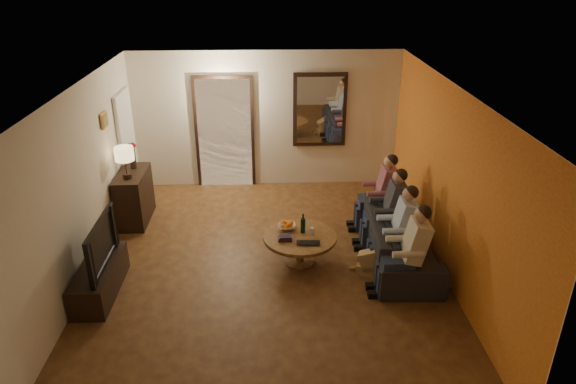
{
  "coord_description": "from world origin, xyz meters",
  "views": [
    {
      "loc": [
        0.04,
        -6.37,
        4.14
      ],
      "look_at": [
        0.3,
        0.3,
        1.05
      ],
      "focal_mm": 32.0,
      "sensor_mm": 36.0,
      "label": 1
    }
  ],
  "objects_px": {
    "table_lamp": "(125,163)",
    "laptop": "(308,245)",
    "coffee_table": "(300,249)",
    "bowl": "(287,227)",
    "dresser": "(134,197)",
    "wine_bottle": "(303,223)",
    "tv": "(93,244)",
    "dog": "(375,258)",
    "person_c": "(390,212)",
    "person_b": "(399,232)",
    "sofa": "(399,237)",
    "tv_stand": "(100,279)",
    "person_d": "(382,195)",
    "person_a": "(410,254)"
  },
  "relations": [
    {
      "from": "tv_stand",
      "to": "person_b",
      "type": "relative_size",
      "value": 1.06
    },
    {
      "from": "tv_stand",
      "to": "person_d",
      "type": "bearing_deg",
      "value": 21.78
    },
    {
      "from": "tv",
      "to": "bowl",
      "type": "distance_m",
      "value": 2.69
    },
    {
      "from": "person_b",
      "to": "bowl",
      "type": "height_order",
      "value": "person_b"
    },
    {
      "from": "bowl",
      "to": "sofa",
      "type": "bearing_deg",
      "value": -4.09
    },
    {
      "from": "dresser",
      "to": "person_b",
      "type": "xyz_separation_m",
      "value": [
        4.1,
        -1.65,
        0.16
      ]
    },
    {
      "from": "tv",
      "to": "bowl",
      "type": "height_order",
      "value": "tv"
    },
    {
      "from": "sofa",
      "to": "laptop",
      "type": "distance_m",
      "value": 1.44
    },
    {
      "from": "table_lamp",
      "to": "bowl",
      "type": "distance_m",
      "value": 2.81
    },
    {
      "from": "person_d",
      "to": "laptop",
      "type": "relative_size",
      "value": 3.65
    },
    {
      "from": "person_b",
      "to": "wine_bottle",
      "type": "distance_m",
      "value": 1.37
    },
    {
      "from": "dresser",
      "to": "wine_bottle",
      "type": "height_order",
      "value": "dresser"
    },
    {
      "from": "coffee_table",
      "to": "bowl",
      "type": "xyz_separation_m",
      "value": [
        -0.18,
        0.22,
        0.26
      ]
    },
    {
      "from": "table_lamp",
      "to": "laptop",
      "type": "bearing_deg",
      "value": -28.28
    },
    {
      "from": "dresser",
      "to": "laptop",
      "type": "height_order",
      "value": "dresser"
    },
    {
      "from": "table_lamp",
      "to": "coffee_table",
      "type": "bearing_deg",
      "value": -24.45
    },
    {
      "from": "tv",
      "to": "dog",
      "type": "relative_size",
      "value": 2.02
    },
    {
      "from": "bowl",
      "to": "laptop",
      "type": "relative_size",
      "value": 0.79
    },
    {
      "from": "person_c",
      "to": "person_d",
      "type": "height_order",
      "value": "same"
    },
    {
      "from": "bowl",
      "to": "dog",
      "type": "bearing_deg",
      "value": -25.84
    },
    {
      "from": "dog",
      "to": "wine_bottle",
      "type": "height_order",
      "value": "wine_bottle"
    },
    {
      "from": "dresser",
      "to": "sofa",
      "type": "relative_size",
      "value": 0.43
    },
    {
      "from": "table_lamp",
      "to": "tv",
      "type": "distance_m",
      "value": 1.91
    },
    {
      "from": "person_c",
      "to": "wine_bottle",
      "type": "distance_m",
      "value": 1.37
    },
    {
      "from": "dresser",
      "to": "person_d",
      "type": "xyz_separation_m",
      "value": [
        4.1,
        -0.45,
        0.16
      ]
    },
    {
      "from": "sofa",
      "to": "person_c",
      "type": "height_order",
      "value": "person_c"
    },
    {
      "from": "person_d",
      "to": "wine_bottle",
      "type": "relative_size",
      "value": 3.87
    },
    {
      "from": "coffee_table",
      "to": "person_c",
      "type": "bearing_deg",
      "value": 16.14
    },
    {
      "from": "person_d",
      "to": "wine_bottle",
      "type": "height_order",
      "value": "person_d"
    },
    {
      "from": "coffee_table",
      "to": "tv",
      "type": "bearing_deg",
      "value": -166.79
    },
    {
      "from": "person_b",
      "to": "coffee_table",
      "type": "distance_m",
      "value": 1.45
    },
    {
      "from": "dresser",
      "to": "person_b",
      "type": "bearing_deg",
      "value": -21.96
    },
    {
      "from": "person_c",
      "to": "dog",
      "type": "height_order",
      "value": "person_c"
    },
    {
      "from": "person_d",
      "to": "bowl",
      "type": "xyz_separation_m",
      "value": [
        -1.57,
        -0.78,
        -0.12
      ]
    },
    {
      "from": "dresser",
      "to": "tv",
      "type": "distance_m",
      "value": 2.11
    },
    {
      "from": "coffee_table",
      "to": "wine_bottle",
      "type": "bearing_deg",
      "value": 63.43
    },
    {
      "from": "tv",
      "to": "dog",
      "type": "distance_m",
      "value": 3.79
    },
    {
      "from": "table_lamp",
      "to": "laptop",
      "type": "distance_m",
      "value": 3.27
    },
    {
      "from": "table_lamp",
      "to": "coffee_table",
      "type": "relative_size",
      "value": 0.51
    },
    {
      "from": "table_lamp",
      "to": "wine_bottle",
      "type": "relative_size",
      "value": 1.74
    },
    {
      "from": "wine_bottle",
      "to": "laptop",
      "type": "distance_m",
      "value": 0.41
    },
    {
      "from": "bowl",
      "to": "wine_bottle",
      "type": "distance_m",
      "value": 0.29
    },
    {
      "from": "dresser",
      "to": "tv_stand",
      "type": "height_order",
      "value": "dresser"
    },
    {
      "from": "coffee_table",
      "to": "bowl",
      "type": "height_order",
      "value": "bowl"
    },
    {
      "from": "table_lamp",
      "to": "dog",
      "type": "bearing_deg",
      "value": -23.15
    },
    {
      "from": "table_lamp",
      "to": "person_a",
      "type": "bearing_deg",
      "value": -26.38
    },
    {
      "from": "table_lamp",
      "to": "person_b",
      "type": "relative_size",
      "value": 0.45
    },
    {
      "from": "dog",
      "to": "wine_bottle",
      "type": "bearing_deg",
      "value": 178.49
    },
    {
      "from": "person_b",
      "to": "person_c",
      "type": "relative_size",
      "value": 1.0
    },
    {
      "from": "table_lamp",
      "to": "bowl",
      "type": "bearing_deg",
      "value": -21.8
    }
  ]
}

